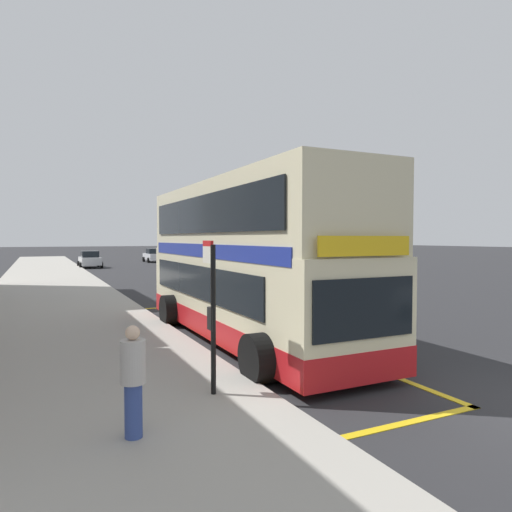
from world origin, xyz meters
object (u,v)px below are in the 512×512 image
object	(u,v)px
parked_car_white_ahead	(154,255)
parked_car_navy_far	(238,267)
bus_stop_sign	(212,303)
parked_car_silver_behind	(90,259)
pedestrian_waiting_near_sign	(133,377)
double_decker_bus	(244,266)

from	to	relation	value
parked_car_white_ahead	parked_car_navy_far	bearing A→B (deg)	-91.79
bus_stop_sign	parked_car_white_ahead	bearing A→B (deg)	78.12
parked_car_white_ahead	parked_car_silver_behind	bearing A→B (deg)	-138.93
parked_car_silver_behind	parked_car_white_ahead	bearing A→B (deg)	42.04
parked_car_navy_far	pedestrian_waiting_near_sign	bearing A→B (deg)	-114.89
double_decker_bus	parked_car_white_ahead	xyz separation A→B (m)	(7.29, 42.46, -1.26)
parked_car_navy_far	parked_car_white_ahead	world-z (taller)	same
parked_car_silver_behind	pedestrian_waiting_near_sign	xyz separation A→B (m)	(-3.43, -40.34, 0.17)
parked_car_white_ahead	bus_stop_sign	bearing A→B (deg)	-104.28
double_decker_bus	bus_stop_sign	distance (m)	4.91
bus_stop_sign	parked_car_navy_far	distance (m)	24.25
double_decker_bus	parked_car_silver_behind	size ratio (longest dim) A/B	2.50
parked_car_navy_far	parked_car_silver_behind	size ratio (longest dim) A/B	1.00
double_decker_bus	parked_car_silver_behind	distance (m)	34.94
parked_car_navy_far	parked_car_white_ahead	xyz separation A→B (m)	(-0.26, 24.62, 0.00)
bus_stop_sign	parked_car_silver_behind	bearing A→B (deg)	87.30
double_decker_bus	parked_car_white_ahead	size ratio (longest dim) A/B	2.50
parked_car_silver_behind	pedestrian_waiting_near_sign	distance (m)	40.49
bus_stop_sign	double_decker_bus	bearing A→B (deg)	58.96
bus_stop_sign	pedestrian_waiting_near_sign	distance (m)	2.15
bus_stop_sign	parked_car_navy_far	xyz separation A→B (m)	(10.08, 22.04, -0.92)
bus_stop_sign	pedestrian_waiting_near_sign	size ratio (longest dim) A/B	1.74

